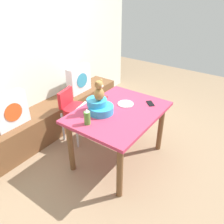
% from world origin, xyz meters
% --- Properties ---
extents(ground_plane, '(8.00, 8.00, 0.00)m').
position_xyz_m(ground_plane, '(0.00, 0.00, 0.00)').
color(ground_plane, '#8C7256').
extents(back_wall, '(4.40, 0.10, 2.60)m').
position_xyz_m(back_wall, '(0.00, 1.47, 1.30)').
color(back_wall, silver).
rests_on(back_wall, ground_plane).
extents(window_bench, '(2.60, 0.44, 0.46)m').
position_xyz_m(window_bench, '(0.00, 1.20, 0.23)').
color(window_bench, brown).
rests_on(window_bench, ground_plane).
extents(pillow_floral_left, '(0.44, 0.15, 0.44)m').
position_xyz_m(pillow_floral_left, '(-0.70, 1.18, 0.68)').
color(pillow_floral_left, silver).
rests_on(pillow_floral_left, window_bench).
extents(pillow_floral_right, '(0.44, 0.15, 0.44)m').
position_xyz_m(pillow_floral_right, '(0.57, 1.18, 0.68)').
color(pillow_floral_right, silver).
rests_on(pillow_floral_right, window_bench).
extents(dining_table, '(1.19, 0.89, 0.74)m').
position_xyz_m(dining_table, '(0.00, 0.00, 0.63)').
color(dining_table, '#B73351').
rests_on(dining_table, ground_plane).
extents(highchair, '(0.39, 0.50, 0.79)m').
position_xyz_m(highchair, '(0.00, 0.76, 0.52)').
color(highchair, red).
rests_on(highchair, ground_plane).
extents(infant_seat_teal, '(0.30, 0.33, 0.16)m').
position_xyz_m(infant_seat_teal, '(-0.16, 0.17, 0.81)').
color(infant_seat_teal, '#2C95CC').
rests_on(infant_seat_teal, dining_table).
extents(teddy_bear, '(0.13, 0.12, 0.25)m').
position_xyz_m(teddy_bear, '(-0.16, 0.17, 1.02)').
color(teddy_bear, olive).
rests_on(teddy_bear, infant_seat_teal).
extents(ketchup_bottle, '(0.07, 0.07, 0.18)m').
position_xyz_m(ketchup_bottle, '(-0.43, 0.12, 0.83)').
color(ketchup_bottle, '#4C8C33').
rests_on(ketchup_bottle, dining_table).
extents(coffee_mug, '(0.12, 0.08, 0.09)m').
position_xyz_m(coffee_mug, '(0.06, 0.27, 0.79)').
color(coffee_mug, '#9E332D').
rests_on(coffee_mug, dining_table).
extents(dinner_plate_near, '(0.20, 0.20, 0.01)m').
position_xyz_m(dinner_plate_near, '(0.19, 0.02, 0.75)').
color(dinner_plate_near, white).
rests_on(dinner_plate_near, dining_table).
extents(cell_phone, '(0.15, 0.15, 0.01)m').
position_xyz_m(cell_phone, '(0.38, -0.23, 0.74)').
color(cell_phone, black).
rests_on(cell_phone, dining_table).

